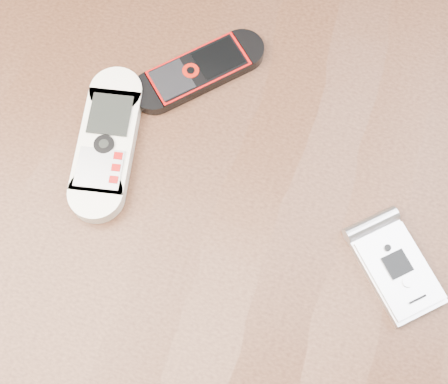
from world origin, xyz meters
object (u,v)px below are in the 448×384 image
Objects in this scene: nokia_white at (107,142)px; nokia_black_red at (199,71)px; table at (219,228)px; motorola_razr at (397,269)px.

nokia_black_red is at bearing 49.08° from nokia_white.
nokia_white is at bearing 171.53° from table.
motorola_razr is at bearing 12.70° from nokia_black_red.
table is 0.20m from motorola_razr.
nokia_white is (-0.11, 0.02, 0.11)m from table.
nokia_black_red is at bearing 106.08° from motorola_razr.
motorola_razr is at bearing -18.11° from nokia_white.
nokia_white is at bearing 129.75° from motorola_razr.
nokia_black_red is at bearing 115.29° from table.
table is at bearing -18.20° from nokia_white.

